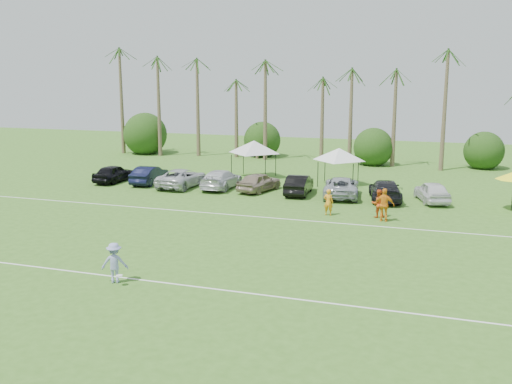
% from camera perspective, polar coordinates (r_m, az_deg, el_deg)
% --- Properties ---
extents(ground, '(120.00, 120.00, 0.00)m').
position_cam_1_polar(ground, '(23.44, -15.43, -9.89)').
color(ground, '#3A6A20').
rests_on(ground, ground).
extents(field_lines, '(80.00, 12.10, 0.01)m').
position_cam_1_polar(field_lines, '(30.03, -6.96, -4.81)').
color(field_lines, white).
rests_on(field_lines, ground).
extents(palm_tree_0, '(2.40, 2.40, 8.90)m').
position_cam_1_polar(palm_tree_0, '(65.77, -13.47, 10.36)').
color(palm_tree_0, brown).
rests_on(palm_tree_0, ground).
extents(palm_tree_1, '(2.40, 2.40, 9.90)m').
position_cam_1_polar(palm_tree_1, '(63.29, -9.57, 11.27)').
color(palm_tree_1, brown).
rests_on(palm_tree_1, ground).
extents(palm_tree_2, '(2.40, 2.40, 10.90)m').
position_cam_1_polar(palm_tree_2, '(61.13, -5.36, 12.18)').
color(palm_tree_2, brown).
rests_on(palm_tree_2, ground).
extents(palm_tree_3, '(2.40, 2.40, 11.90)m').
position_cam_1_polar(palm_tree_3, '(59.66, -1.76, 13.06)').
color(palm_tree_3, brown).
rests_on(palm_tree_3, ground).
extents(palm_tree_4, '(2.40, 2.40, 8.90)m').
position_cam_1_polar(palm_tree_4, '(58.39, 2.01, 10.56)').
color(palm_tree_4, brown).
rests_on(palm_tree_4, ground).
extents(palm_tree_5, '(2.40, 2.40, 9.90)m').
position_cam_1_polar(palm_tree_5, '(57.39, 5.93, 11.36)').
color(palm_tree_5, brown).
rests_on(palm_tree_5, ground).
extents(palm_tree_6, '(2.40, 2.40, 10.90)m').
position_cam_1_polar(palm_tree_6, '(56.66, 9.99, 12.13)').
color(palm_tree_6, brown).
rests_on(palm_tree_6, ground).
extents(palm_tree_7, '(2.40, 2.40, 11.90)m').
position_cam_1_polar(palm_tree_7, '(56.22, 14.16, 12.83)').
color(palm_tree_7, brown).
rests_on(palm_tree_7, ground).
extents(palm_tree_8, '(2.40, 2.40, 8.90)m').
position_cam_1_polar(palm_tree_8, '(56.03, 19.20, 9.91)').
color(palm_tree_8, brown).
rests_on(palm_tree_8, ground).
extents(bush_tree_0, '(4.00, 4.00, 4.00)m').
position_cam_1_polar(bush_tree_0, '(65.45, -10.53, 5.49)').
color(bush_tree_0, brown).
rests_on(bush_tree_0, ground).
extents(bush_tree_1, '(4.00, 4.00, 4.00)m').
position_cam_1_polar(bush_tree_1, '(60.29, 0.41, 5.18)').
color(bush_tree_1, brown).
rests_on(bush_tree_1, ground).
extents(bush_tree_2, '(4.00, 4.00, 4.00)m').
position_cam_1_polar(bush_tree_2, '(57.76, 11.85, 4.67)').
color(bush_tree_2, brown).
rests_on(bush_tree_2, ground).
extents(bush_tree_3, '(4.00, 4.00, 4.00)m').
position_cam_1_polar(bush_tree_3, '(57.51, 21.81, 4.06)').
color(bush_tree_3, brown).
rests_on(bush_tree_3, ground).
extents(sideline_player_a, '(0.61, 0.41, 1.64)m').
position_cam_1_polar(sideline_player_a, '(35.23, 7.25, -1.02)').
color(sideline_player_a, orange).
rests_on(sideline_player_a, ground).
extents(sideline_player_b, '(1.02, 0.91, 1.72)m').
position_cam_1_polar(sideline_player_b, '(35.20, 12.12, -1.13)').
color(sideline_player_b, '#DA5118').
rests_on(sideline_player_b, ground).
extents(sideline_player_c, '(1.18, 0.54, 1.98)m').
position_cam_1_polar(sideline_player_c, '(34.28, 12.72, -1.27)').
color(sideline_player_c, orange).
rests_on(sideline_player_c, ground).
extents(canopy_tent_left, '(4.53, 4.53, 3.67)m').
position_cam_1_polar(canopy_tent_left, '(47.80, -0.21, 5.16)').
color(canopy_tent_left, black).
rests_on(canopy_tent_left, ground).
extents(canopy_tent_right, '(4.19, 4.19, 3.40)m').
position_cam_1_polar(canopy_tent_right, '(45.06, 8.31, 4.36)').
color(canopy_tent_right, black).
rests_on(canopy_tent_right, ground).
extents(frisbee_player, '(1.25, 0.99, 1.70)m').
position_cam_1_polar(frisbee_player, '(24.35, -13.96, -6.89)').
color(frisbee_player, '#9298CF').
rests_on(frisbee_player, ground).
extents(parked_car_0, '(1.85, 4.25, 1.43)m').
position_cam_1_polar(parked_car_0, '(47.49, -14.03, 1.82)').
color(parked_car_0, black).
rests_on(parked_car_0, ground).
extents(parked_car_1, '(1.77, 4.41, 1.43)m').
position_cam_1_polar(parked_car_1, '(46.16, -10.61, 1.70)').
color(parked_car_1, black).
rests_on(parked_car_1, ground).
extents(parked_car_2, '(2.57, 5.22, 1.43)m').
position_cam_1_polar(parked_car_2, '(44.36, -7.41, 1.41)').
color(parked_car_2, silver).
rests_on(parked_car_2, ground).
extents(parked_car_3, '(2.05, 4.94, 1.43)m').
position_cam_1_polar(parked_car_3, '(43.52, -3.50, 1.29)').
color(parked_car_3, silver).
rests_on(parked_car_3, ground).
extents(parked_car_4, '(2.72, 4.48, 1.43)m').
position_cam_1_polar(parked_car_4, '(42.34, 0.30, 1.03)').
color(parked_car_4, gray).
rests_on(parked_car_4, ground).
extents(parked_car_5, '(1.82, 4.43, 1.43)m').
position_cam_1_polar(parked_car_5, '(41.40, 4.31, 0.76)').
color(parked_car_5, black).
rests_on(parked_car_5, ground).
extents(parked_car_6, '(3.08, 5.42, 1.43)m').
position_cam_1_polar(parked_car_6, '(40.84, 8.53, 0.51)').
color(parked_car_6, '#A2A7AE').
rests_on(parked_car_6, ground).
extents(parked_car_7, '(2.90, 5.21, 1.43)m').
position_cam_1_polar(parked_car_7, '(40.19, 12.79, 0.18)').
color(parked_car_7, black).
rests_on(parked_car_7, ground).
extents(parked_car_8, '(2.84, 4.50, 1.43)m').
position_cam_1_polar(parked_car_8, '(40.50, 17.20, 0.03)').
color(parked_car_8, white).
rests_on(parked_car_8, ground).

